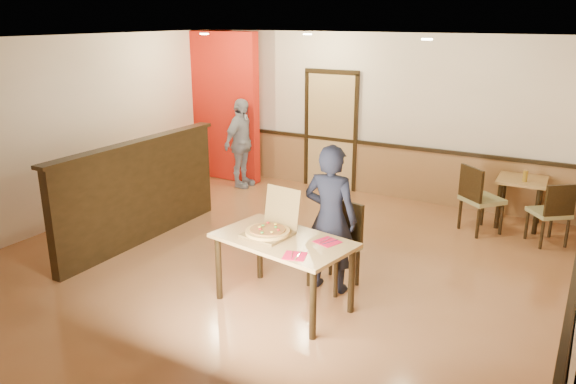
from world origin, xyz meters
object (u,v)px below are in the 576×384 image
(condiment, at_px, (525,176))
(side_chair_left, at_px, (478,197))
(main_table, at_px, (283,248))
(diner_chair, at_px, (338,241))
(pizza_box, at_px, (270,229))
(passerby, at_px, (241,143))
(diner, at_px, (330,219))
(side_table, at_px, (521,190))
(side_chair_right, at_px, (552,211))

(condiment, bearing_deg, side_chair_left, -139.52)
(main_table, bearing_deg, diner_chair, 79.10)
(pizza_box, bearing_deg, condiment, 66.98)
(passerby, bearing_deg, side_chair_left, -93.92)
(diner, relative_size, pizza_box, 2.98)
(main_table, relative_size, side_table, 2.17)
(side_chair_right, bearing_deg, pizza_box, 13.72)
(side_chair_right, distance_m, diner, 3.43)
(diner_chair, relative_size, pizza_box, 1.72)
(side_table, xyz_separation_m, pizza_box, (-2.06, -3.87, 0.29))
(side_chair_left, bearing_deg, side_chair_right, -139.78)
(pizza_box, bearing_deg, side_chair_left, 70.88)
(side_table, bearing_deg, condiment, -71.55)
(side_chair_right, relative_size, pizza_box, 1.58)
(main_table, relative_size, pizza_box, 2.76)
(diner_chair, relative_size, side_chair_right, 1.09)
(diner_chair, relative_size, side_table, 1.36)
(side_chair_right, height_order, side_table, side_chair_right)
(side_table, xyz_separation_m, diner, (-1.62, -3.28, 0.30))
(pizza_box, relative_size, condiment, 3.45)
(main_table, height_order, side_table, main_table)
(pizza_box, distance_m, condiment, 4.28)
(side_table, relative_size, passerby, 0.45)
(main_table, relative_size, condiment, 9.53)
(side_table, bearing_deg, side_chair_right, -50.80)
(side_chair_right, relative_size, diner, 0.53)
(main_table, xyz_separation_m, side_chair_left, (1.38, 3.29, -0.13))
(side_chair_right, bearing_deg, passerby, -41.05)
(side_chair_left, distance_m, pizza_box, 3.62)
(side_chair_right, xyz_separation_m, passerby, (-5.30, 0.26, 0.32))
(pizza_box, bearing_deg, diner, 59.55)
(side_chair_left, relative_size, condiment, 6.01)
(side_table, distance_m, condiment, 0.30)
(side_chair_left, bearing_deg, main_table, 107.21)
(side_chair_left, xyz_separation_m, pizza_box, (-1.56, -3.26, 0.30))
(side_chair_right, height_order, condiment, side_chair_right)
(main_table, bearing_deg, side_chair_left, 77.19)
(passerby, distance_m, pizza_box, 4.47)
(passerby, bearing_deg, side_chair_right, -93.22)
(main_table, xyz_separation_m, pizza_box, (-0.18, 0.03, 0.17))
(diner_chair, height_order, pizza_box, pizza_box)
(passerby, relative_size, pizza_box, 2.83)
(diner_chair, distance_m, side_chair_left, 2.74)
(side_chair_left, relative_size, side_chair_right, 1.10)
(side_chair_right, xyz_separation_m, pizza_box, (-2.55, -3.26, 0.35))
(diner_chair, relative_size, passerby, 0.61)
(side_chair_right, distance_m, side_table, 0.78)
(main_table, height_order, diner_chair, diner_chair)
(side_chair_left, height_order, diner, diner)
(main_table, distance_m, condiment, 4.22)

